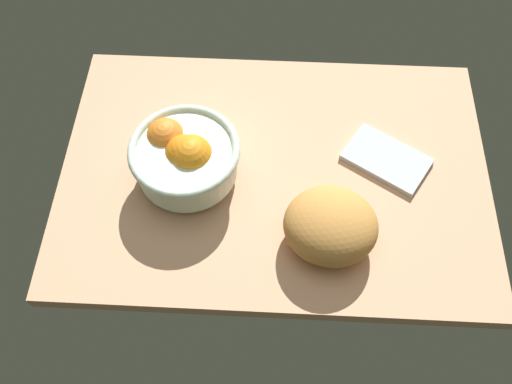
# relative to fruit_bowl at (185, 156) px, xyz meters

# --- Properties ---
(ground_plane) EXTENTS (0.83, 0.57, 0.03)m
(ground_plane) POSITION_rel_fruit_bowl_xyz_m (-0.17, -0.02, -0.08)
(ground_plane) COLOR tan
(fruit_bowl) EXTENTS (0.20, 0.20, 0.11)m
(fruit_bowl) POSITION_rel_fruit_bowl_xyz_m (0.00, 0.00, 0.00)
(fruit_bowl) COLOR silver
(fruit_bowl) RESTS_ON ground
(bread_loaf) EXTENTS (0.18, 0.16, 0.10)m
(bread_loaf) POSITION_rel_fruit_bowl_xyz_m (-0.27, 0.12, -0.01)
(bread_loaf) COLOR #C1833E
(bread_loaf) RESTS_ON ground
(napkin_folded) EXTENTS (0.18, 0.17, 0.01)m
(napkin_folded) POSITION_rel_fruit_bowl_xyz_m (-0.38, -0.05, -0.06)
(napkin_folded) COLOR #B5BEC8
(napkin_folded) RESTS_ON ground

